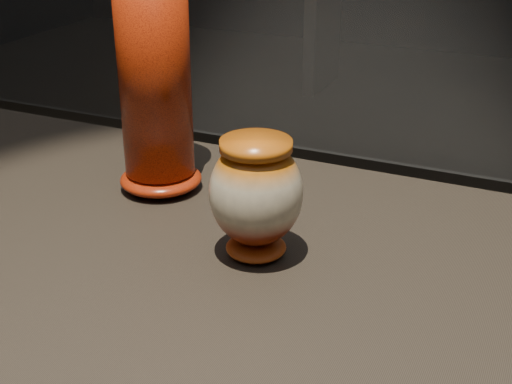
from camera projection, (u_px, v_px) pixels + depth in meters
main_vase at (256, 194)px, 0.91m from camera, size 0.15×0.15×0.16m
tall_vase at (154, 66)px, 1.06m from camera, size 0.17×0.17×0.41m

